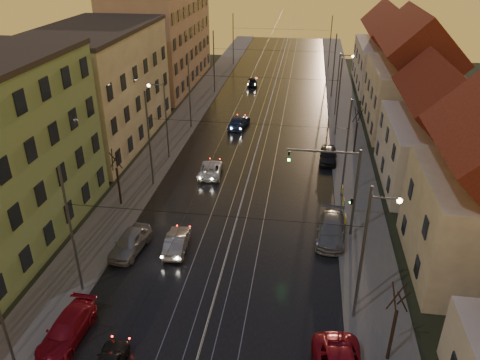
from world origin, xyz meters
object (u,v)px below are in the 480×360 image
at_px(driving_car_4, 253,81).
at_px(street_lamp_1, 370,242).
at_px(parked_right_2, 328,155).
at_px(street_lamp_2, 163,113).
at_px(parked_left_3, 130,242).
at_px(parked_right_1, 331,230).
at_px(driving_car_1, 177,242).
at_px(driving_car_2, 211,169).
at_px(street_lamp_3, 340,79).
at_px(parked_left_2, 67,330).
at_px(traffic_light_mast, 343,182).
at_px(driving_car_3, 239,122).

bearing_deg(driving_car_4, street_lamp_1, 101.05).
xyz_separation_m(street_lamp_1, parked_right_2, (-1.50, 21.47, -4.17)).
distance_m(street_lamp_1, street_lamp_2, 27.05).
height_order(parked_left_3, parked_right_1, parked_right_1).
distance_m(street_lamp_2, parked_right_1, 21.25).
bearing_deg(street_lamp_1, driving_car_1, 161.25).
relative_size(driving_car_2, parked_left_3, 1.00).
bearing_deg(street_lamp_1, street_lamp_3, 90.00).
bearing_deg(parked_left_3, driving_car_1, 18.09).
bearing_deg(parked_left_2, driving_car_2, 82.17).
bearing_deg(parked_right_1, parked_left_3, -161.16).
height_order(street_lamp_1, traffic_light_mast, street_lamp_1).
bearing_deg(parked_left_3, driving_car_3, 87.70).
distance_m(driving_car_1, parked_left_3, 3.38).
bearing_deg(street_lamp_3, parked_left_2, -112.17).
xyz_separation_m(driving_car_3, parked_left_2, (-4.67, -35.15, -0.02)).
height_order(street_lamp_3, driving_car_3, street_lamp_3).
bearing_deg(street_lamp_3, driving_car_1, -112.08).
distance_m(street_lamp_1, parked_right_1, 8.63).
xyz_separation_m(driving_car_1, parked_left_3, (-3.31, -0.68, 0.08)).
distance_m(driving_car_4, parked_right_2, 29.45).
bearing_deg(street_lamp_1, parked_left_3, 167.16).
bearing_deg(parked_right_2, parked_right_1, -87.96).
xyz_separation_m(traffic_light_mast, driving_car_4, (-11.43, 40.77, -3.94)).
xyz_separation_m(street_lamp_1, driving_car_4, (-12.54, 48.77, -4.22)).
height_order(street_lamp_3, parked_right_2, street_lamp_3).
xyz_separation_m(driving_car_3, parked_right_2, (10.53, -8.69, 0.02)).
bearing_deg(driving_car_2, driving_car_1, 85.59).
xyz_separation_m(street_lamp_2, parked_left_3, (2.06, -16.32, -4.13)).
xyz_separation_m(street_lamp_2, driving_car_1, (5.37, -15.64, -4.21)).
xyz_separation_m(street_lamp_2, traffic_light_mast, (17.10, -12.00, -0.29)).
distance_m(traffic_light_mast, driving_car_3, 25.02).
relative_size(parked_left_2, parked_right_2, 1.11).
bearing_deg(parked_right_1, driving_car_1, -160.35).
xyz_separation_m(street_lamp_1, driving_car_2, (-12.81, 16.77, -4.27)).
bearing_deg(driving_car_1, driving_car_4, -94.98).
bearing_deg(parked_right_2, traffic_light_mast, -85.91).
bearing_deg(driving_car_4, traffic_light_mast, 102.29).
xyz_separation_m(street_lamp_2, driving_car_2, (5.40, -3.23, -4.27)).
distance_m(parked_left_2, parked_right_2, 30.51).
height_order(street_lamp_1, driving_car_2, street_lamp_1).
distance_m(street_lamp_3, driving_car_4, 18.39).
bearing_deg(driving_car_4, parked_left_3, 82.06).
xyz_separation_m(driving_car_1, parked_right_1, (11.24, 3.04, 0.09)).
distance_m(street_lamp_3, parked_left_3, 36.36).
bearing_deg(driving_car_2, parked_right_2, -161.75).
bearing_deg(street_lamp_1, parked_left_2, -163.38).
distance_m(street_lamp_3, traffic_light_mast, 28.03).
bearing_deg(street_lamp_1, parked_right_2, 94.01).
bearing_deg(parked_left_2, traffic_light_mast, 42.09).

